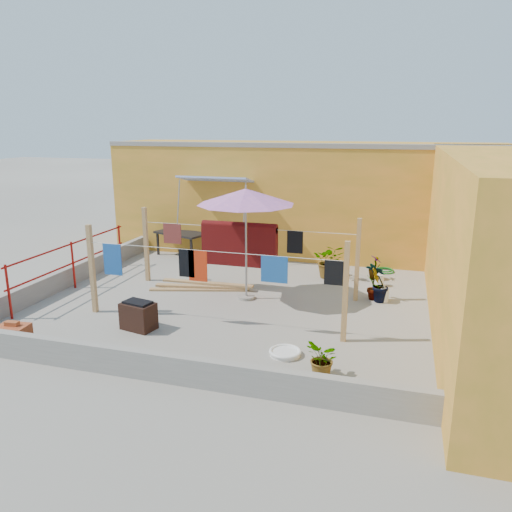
# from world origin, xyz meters

# --- Properties ---
(ground) EXTENTS (80.00, 80.00, 0.00)m
(ground) POSITION_xyz_m (0.00, 0.00, 0.00)
(ground) COLOR #9E998E
(ground) RESTS_ON ground
(wall_back) EXTENTS (11.00, 3.27, 3.21)m
(wall_back) POSITION_xyz_m (0.50, 4.69, 1.61)
(wall_back) COLOR orange
(wall_back) RESTS_ON ground
(wall_right) EXTENTS (2.40, 9.00, 3.20)m
(wall_right) POSITION_xyz_m (5.20, 0.00, 1.60)
(wall_right) COLOR orange
(wall_right) RESTS_ON ground
(parapet_front) EXTENTS (8.30, 0.16, 0.44)m
(parapet_front) POSITION_xyz_m (0.00, -3.58, 0.22)
(parapet_front) COLOR gray
(parapet_front) RESTS_ON ground
(parapet_left) EXTENTS (0.16, 7.30, 0.44)m
(parapet_left) POSITION_xyz_m (-4.08, 0.00, 0.22)
(parapet_left) COLOR gray
(parapet_left) RESTS_ON ground
(red_railing) EXTENTS (0.05, 4.20, 1.10)m
(red_railing) POSITION_xyz_m (-3.85, -0.20, 0.72)
(red_railing) COLOR maroon
(red_railing) RESTS_ON ground
(clothesline_rig) EXTENTS (5.09, 2.35, 1.80)m
(clothesline_rig) POSITION_xyz_m (-0.12, 0.55, 1.03)
(clothesline_rig) COLOR tan
(clothesline_rig) RESTS_ON ground
(patio_umbrella) EXTENTS (2.36, 2.36, 2.48)m
(patio_umbrella) POSITION_xyz_m (0.20, 0.22, 2.22)
(patio_umbrella) COLOR gray
(patio_umbrella) RESTS_ON ground
(outdoor_table) EXTENTS (1.66, 1.19, 0.70)m
(outdoor_table) POSITION_xyz_m (-2.70, 3.20, 0.63)
(outdoor_table) COLOR black
(outdoor_table) RESTS_ON ground
(brick_stack) EXTENTS (0.55, 0.43, 0.44)m
(brick_stack) POSITION_xyz_m (-2.90, -3.20, 0.19)
(brick_stack) COLOR #B15329
(brick_stack) RESTS_ON ground
(lumber_pile) EXTENTS (2.33, 0.76, 0.14)m
(lumber_pile) POSITION_xyz_m (-0.96, 0.54, 0.07)
(lumber_pile) COLOR tan
(lumber_pile) RESTS_ON ground
(brazier) EXTENTS (0.67, 0.52, 0.54)m
(brazier) POSITION_xyz_m (-1.21, -1.93, 0.26)
(brazier) COLOR black
(brazier) RESTS_ON ground
(white_basin) EXTENTS (0.54, 0.54, 0.09)m
(white_basin) POSITION_xyz_m (1.65, -2.24, 0.05)
(white_basin) COLOR silver
(white_basin) RESTS_ON ground
(water_jug_a) EXTENTS (0.23, 0.23, 0.36)m
(water_jug_a) POSITION_xyz_m (3.07, 0.89, 0.16)
(water_jug_a) COLOR silver
(water_jug_a) RESTS_ON ground
(water_jug_b) EXTENTS (0.21, 0.21, 0.33)m
(water_jug_b) POSITION_xyz_m (2.94, 1.95, 0.14)
(water_jug_b) COLOR silver
(water_jug_b) RESTS_ON ground
(green_hose) EXTENTS (0.50, 0.50, 0.07)m
(green_hose) POSITION_xyz_m (3.01, 3.20, 0.03)
(green_hose) COLOR #17691A
(green_hose) RESTS_ON ground
(plant_back_a) EXTENTS (0.83, 0.74, 0.86)m
(plant_back_a) POSITION_xyz_m (1.70, 2.29, 0.43)
(plant_back_a) COLOR #1A5C1B
(plant_back_a) RESTS_ON ground
(plant_back_b) EXTENTS (0.43, 0.43, 0.61)m
(plant_back_b) POSITION_xyz_m (2.81, 2.46, 0.30)
(plant_back_b) COLOR #1A5C1B
(plant_back_b) RESTS_ON ground
(plant_right_a) EXTENTS (0.54, 0.49, 0.85)m
(plant_right_a) POSITION_xyz_m (2.87, 0.95, 0.42)
(plant_right_a) COLOR #1A5C1B
(plant_right_a) RESTS_ON ground
(plant_right_b) EXTENTS (0.52, 0.54, 0.76)m
(plant_right_b) POSITION_xyz_m (2.98, 0.81, 0.38)
(plant_right_b) COLOR #1A5C1B
(plant_right_b) RESTS_ON ground
(plant_right_c) EXTENTS (0.63, 0.66, 0.58)m
(plant_right_c) POSITION_xyz_m (2.36, -2.79, 0.29)
(plant_right_c) COLOR #1A5C1B
(plant_right_c) RESTS_ON ground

